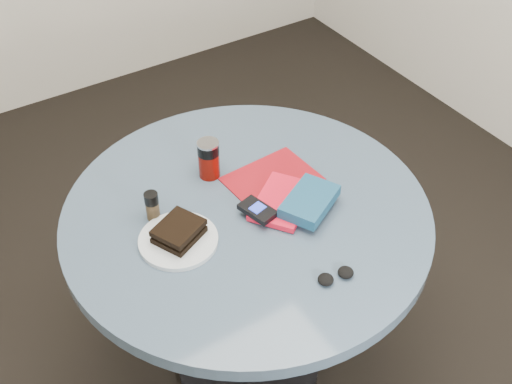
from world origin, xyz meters
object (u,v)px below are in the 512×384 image
soda_can (209,159)px  plate (178,240)px  table (247,251)px  red_book (282,201)px  pepper_grinder (152,206)px  sandwich (179,231)px  headphones (336,276)px  mp3_player (257,210)px  novel (310,201)px  magazine (272,179)px

soda_can → plate: bearing=-136.3°
table → red_book: size_ratio=5.06×
pepper_grinder → red_book: bearing=-24.0°
sandwich → headphones: 0.41m
plate → mp3_player: 0.22m
table → red_book: 0.20m
red_book → headphones: bearing=-133.8°
table → sandwich: size_ratio=6.88×
pepper_grinder → soda_can: bearing=19.3°
plate → sandwich: size_ratio=1.41×
red_book → sandwich: bearing=138.3°
table → plate: plate is taller
pepper_grinder → novel: 0.42m
mp3_player → magazine: bearing=42.5°
soda_can → pepper_grinder: size_ratio=1.37×
sandwich → mp3_player: size_ratio=1.33×
pepper_grinder → novel: pepper_grinder is taller
magazine → red_book: (-0.03, -0.10, 0.01)m
headphones → soda_can: bearing=97.4°
novel → headphones: size_ratio=1.68×
sandwich → red_book: size_ratio=0.74×
red_book → magazine: bearing=35.9°
pepper_grinder → novel: bearing=-29.1°
red_book → headphones: headphones is taller
magazine → mp3_player: size_ratio=2.25×
pepper_grinder → mp3_player: size_ratio=0.78×
table → soda_can: size_ratio=8.60×
magazine → sandwich: bearing=-171.5°
sandwich → soda_can: (0.19, 0.19, 0.03)m
plate → soda_can: soda_can is taller
soda_can → red_book: 0.24m
pepper_grinder → sandwich: bearing=-79.9°
table → mp3_player: (0.01, -0.04, 0.19)m
table → magazine: magazine is taller
plate → headphones: bearing=-49.9°
sandwich → mp3_player: bearing=-10.1°
sandwich → headphones: bearing=-50.9°
soda_can → headphones: soda_can is taller
pepper_grinder → red_book: (0.32, -0.14, -0.03)m
headphones → novel: bearing=69.4°
novel → headphones: (-0.09, -0.23, -0.03)m
plate → magazine: bearing=12.5°
soda_can → table: bearing=-86.1°
mp3_player → headphones: (0.05, -0.28, -0.02)m
red_book → mp3_player: (-0.09, -0.01, 0.02)m
plate → novel: bearing=-14.0°
sandwich → headphones: size_ratio=1.46×
pepper_grinder → plate: bearing=-83.1°
plate → soda_can: (0.20, 0.19, 0.05)m
plate → sandwich: 0.03m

